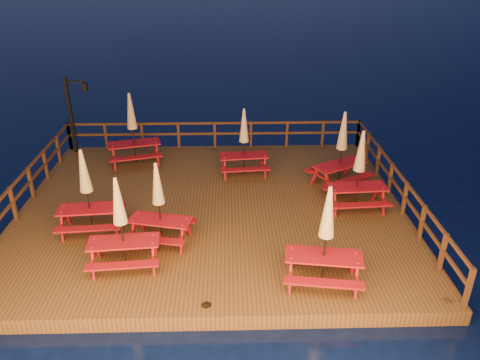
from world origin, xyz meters
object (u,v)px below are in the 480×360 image
(picnic_table_1, at_px, (359,170))
(picnic_table_2, at_px, (342,148))
(lamp_post, at_px, (74,109))
(picnic_table_0, at_px, (326,235))

(picnic_table_1, height_order, picnic_table_2, picnic_table_2)
(lamp_post, xyz_separation_m, picnic_table_2, (9.71, -3.18, -0.43))
(lamp_post, bearing_deg, picnic_table_0, -45.76)
(lamp_post, xyz_separation_m, picnic_table_1, (9.88, -4.82, -0.45))
(picnic_table_0, distance_m, picnic_table_1, 3.96)
(picnic_table_1, relative_size, picnic_table_2, 0.98)
(picnic_table_1, bearing_deg, picnic_table_2, 92.20)
(lamp_post, distance_m, picnic_table_2, 10.22)
(picnic_table_2, bearing_deg, lamp_post, 133.67)
(picnic_table_2, bearing_deg, picnic_table_0, -134.51)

